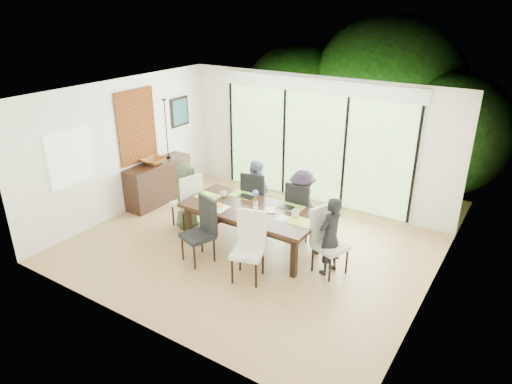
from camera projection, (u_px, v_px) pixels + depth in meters
The scene contains 62 objects.
floor at pixel (248, 249), 8.10m from camera, with size 6.00×5.00×0.01m, color olive.
ceiling at pixel (247, 96), 7.04m from camera, with size 6.00×5.00×0.01m, color white.
wall_back at pixel (315, 141), 9.51m from camera, with size 6.00×0.02×2.70m, color white.
wall_front at pixel (135, 240), 5.63m from camera, with size 6.00×0.02×2.70m, color silver.
wall_left at pixel (122, 148), 9.07m from camera, with size 0.02×5.00×2.70m, color beige.
wall_right at pixel (436, 222), 6.07m from camera, with size 0.02×5.00×2.70m, color silver.
glass_doors at pixel (313, 148), 9.54m from camera, with size 4.20×0.02×2.30m, color #598C3F.
blinds_header at pixel (316, 86), 9.02m from camera, with size 4.40×0.06×0.28m, color white.
mullion_a at pixel (232, 134), 10.58m from camera, with size 0.05×0.04×2.30m, color black.
mullion_b at pixel (284, 143), 9.88m from camera, with size 0.05×0.04×2.30m, color black.
mullion_c at pixel (345, 154), 9.18m from camera, with size 0.05×0.04×2.30m, color black.
mullion_d at pixel (415, 167), 8.48m from camera, with size 0.05×0.04×2.30m, color black.
side_window at pixel (71, 157), 8.06m from camera, with size 0.02×0.90×1.00m, color #8CAD7F.
deck at pixel (328, 189), 10.75m from camera, with size 6.00×1.80×0.10m, color brown.
rail_top at pixel (344, 156), 11.13m from camera, with size 6.00×0.08×0.06m, color brown.
foliage_left at pixel (299, 104), 12.45m from camera, with size 3.20×3.20×3.20m, color #14380F.
foliage_mid at pixel (386, 95), 11.68m from camera, with size 4.00×4.00×4.00m, color #14380F.
foliage_right at pixel (450, 133), 10.37m from camera, with size 2.80×2.80×2.80m, color #14380F.
foliage_far at pixel (359, 94), 12.79m from camera, with size 3.60×3.60×3.60m, color #14380F.
table_top at pixel (251, 210), 7.87m from camera, with size 2.43×1.11×0.06m, color black.
table_apron at pixel (252, 215), 7.90m from camera, with size 2.22×0.91×0.10m, color black.
table_leg_fl at pixel (189, 224), 8.22m from camera, with size 0.09×0.09×0.70m, color black.
table_leg_fr at pixel (294, 258), 7.15m from camera, with size 0.09×0.09×0.70m, color black.
table_leg_bl at pixel (217, 207), 8.89m from camera, with size 0.09×0.09×0.70m, color black.
table_leg_br at pixel (318, 235), 7.81m from camera, with size 0.09×0.09×0.70m, color black.
chair_left_end at pixel (186, 200), 8.68m from camera, with size 0.47×0.47×1.11m, color white, non-canonical shape.
chair_right_end at pixel (331, 242), 7.19m from camera, with size 0.47×0.47×1.11m, color beige, non-canonical shape.
chair_far_left at pixel (256, 197), 8.82m from camera, with size 0.47×0.47×1.11m, color black, non-canonical shape.
chair_far_right at pixel (302, 209), 8.32m from camera, with size 0.47×0.47×1.11m, color black, non-canonical shape.
chair_near_left at pixel (197, 231), 7.51m from camera, with size 0.47×0.47×1.11m, color black, non-canonical shape.
chair_near_right at pixel (248, 248), 7.01m from camera, with size 0.47×0.47×1.11m, color white, non-canonical shape.
person_left_end at pixel (186, 195), 8.64m from camera, with size 0.61×0.38×1.30m, color #3E5035.
person_right_end at pixel (330, 236), 7.16m from camera, with size 0.61×0.38×1.30m, color black.
person_far_left at pixel (256, 192), 8.76m from camera, with size 0.61×0.38×1.30m, color #7384A6.
person_far_right at pixel (302, 204), 8.27m from camera, with size 0.61×0.38×1.30m, color #2B2031.
placemat_left at pixel (208, 196), 8.33m from camera, with size 0.44×0.32×0.01m, color #9ABF44.
placemat_right at pixel (300, 222), 7.38m from camera, with size 0.44×0.32×0.01m, color #AAC044.
placemat_far_l at pixel (243, 195), 8.39m from camera, with size 0.44×0.32×0.01m, color #ABC646.
placemat_far_r at pixel (291, 207), 7.89m from camera, with size 0.44×0.32×0.01m, color #80A53A.
placemat_paper at pixel (216, 207), 7.90m from camera, with size 0.44×0.32×0.01m, color white.
tablet_far_l at pixel (246, 196), 8.30m from camera, with size 0.26×0.18×0.01m, color black.
tablet_far_r at pixel (287, 207), 7.87m from camera, with size 0.24×0.17×0.01m, color black.
papers at pixel (285, 219), 7.47m from camera, with size 0.30×0.22×0.00m, color white.
platter_base at pixel (215, 206), 7.89m from camera, with size 0.26×0.26×0.02m, color white.
platter_snacks at pixel (215, 205), 7.88m from camera, with size 0.20×0.20×0.01m, color orange.
vase at pixel (255, 205), 7.85m from camera, with size 0.08×0.08×0.12m, color silver.
hyacinth_stems at pixel (255, 198), 7.80m from camera, with size 0.04×0.04×0.16m, color #337226.
hyacinth_blooms at pixel (255, 193), 7.76m from camera, with size 0.11×0.11×0.11m, color #5562D4.
laptop at pixel (209, 199), 8.20m from camera, with size 0.33×0.21×0.03m, color silver.
cup_a at pixel (224, 194), 8.30m from camera, with size 0.13×0.13×0.10m, color white.
cup_b at pixel (256, 210), 7.69m from camera, with size 0.10×0.10×0.09m, color white.
cup_c at pixel (295, 215), 7.52m from camera, with size 0.13×0.13×0.10m, color white.
book at pixel (265, 210), 7.77m from camera, with size 0.17×0.23×0.02m, color white.
sideboard at pixel (159, 182), 9.81m from camera, with size 0.45×1.60×0.90m, color black.
bowl at pixel (153, 161), 9.54m from camera, with size 0.48×0.48×0.12m, color brown.
candlestick_base at pixel (168, 157), 9.90m from camera, with size 0.10×0.10×0.04m, color black.
candlestick_shaft at pixel (166, 129), 9.65m from camera, with size 0.02×0.02×1.25m, color black.
candlestick_pan at pixel (164, 100), 9.41m from camera, with size 0.10×0.10×0.03m, color black.
candle at pixel (164, 97), 9.39m from camera, with size 0.04×0.04×0.10m, color silver.
tapestry at pixel (137, 127), 9.22m from camera, with size 0.02×1.00×1.50m, color #9C4316.
art_frame at pixel (180, 112), 10.21m from camera, with size 0.03×0.55×0.65m, color black.
art_canvas at pixel (180, 112), 10.20m from camera, with size 0.01×0.45×0.55m, color #1A4C53.
Camera 1 is at (3.94, -5.86, 4.10)m, focal length 32.00 mm.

